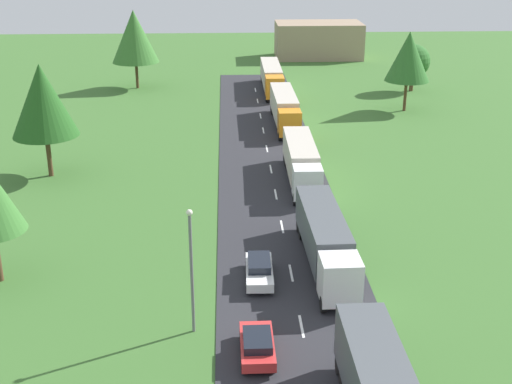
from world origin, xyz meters
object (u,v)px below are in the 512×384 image
tree_pine (134,36)px  tree_maple (413,61)px  truck_second (325,238)px  truck_third (301,160)px  car_second (257,345)px  truck_fifth (272,76)px  tree_oak (43,100)px  distant_building (318,40)px  lamppost_second (191,265)px  tree_birch (408,57)px  car_third (259,270)px  truck_fourth (285,107)px

tree_pine → tree_maple: bearing=-5.2°
truck_second → tree_maple: 56.23m
truck_third → car_second: (-5.28, -27.22, -1.26)m
truck_fifth → tree_oak: 41.60m
tree_maple → truck_third: bearing=-118.6°
tree_oak → distant_building: tree_oak is taller
lamppost_second → tree_birch: size_ratio=0.77×
tree_birch → distant_building: size_ratio=0.66×
tree_maple → car_third: bearing=-114.0°
truck_fifth → distant_building: distant_building is taller
truck_fourth → car_third: 37.96m
truck_second → tree_oak: size_ratio=1.24×
truck_second → car_second: bearing=-116.1°
tree_maple → truck_fourth: bearing=-139.0°
car_second → car_third: (0.53, 8.55, 0.03)m
truck_third → car_second: 27.76m
car_second → car_third: size_ratio=0.88×
tree_pine → distant_building: tree_pine is taller
tree_pine → distant_building: 37.72m
truck_second → truck_fifth: truck_second is taller
truck_fourth → tree_pine: (-19.62, 20.48, 5.26)m
lamppost_second → distant_building: size_ratio=0.51×
truck_fourth → distant_building: size_ratio=0.91×
truck_second → lamppost_second: (-8.69, -7.76, 2.23)m
car_second → distant_building: 91.31m
tree_oak → car_second: bearing=-58.7°
truck_second → tree_maple: bearing=69.5°
truck_second → truck_fifth: bearing=90.1°
car_third → tree_birch: (20.60, 43.61, 6.04)m
lamppost_second → tree_maple: 66.73m
truck_third → tree_birch: size_ratio=1.26×
truck_second → tree_birch: (15.99, 41.67, 4.79)m
truck_second → tree_birch: bearing=69.0°
truck_fifth → distant_building: 27.94m
tree_birch → truck_second: bearing=-111.0°
car_third → tree_oak: 28.88m
truck_second → tree_oak: tree_oak is taller
truck_second → truck_third: bearing=89.5°
tree_oak → tree_maple: tree_oak is taller
truck_fifth → distant_building: bearing=69.0°
truck_second → tree_pine: bearing=109.0°
truck_fifth → tree_pine: (-19.27, 2.70, 5.31)m
truck_fourth → distant_building: 44.92m
truck_fourth → tree_maple: size_ratio=2.08×
car_third → tree_oak: bearing=131.2°
truck_fifth → distant_building: size_ratio=1.00×
car_third → car_second: bearing=-93.5°
truck_fourth → tree_pine: 28.85m
truck_fourth → car_second: truck_fourth is taller
truck_second → truck_third: truck_second is taller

